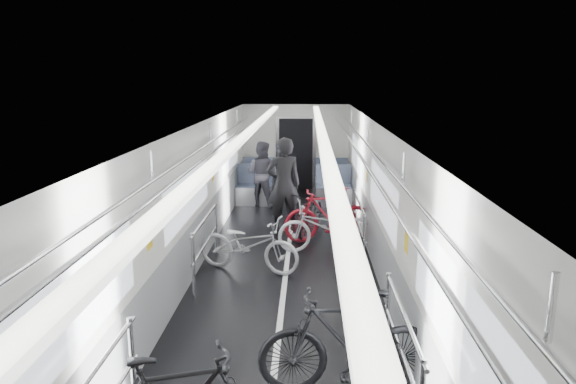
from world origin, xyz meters
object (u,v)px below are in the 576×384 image
at_px(bike_right_far, 328,215).
at_px(bike_left_far, 249,244).
at_px(bike_right_near, 348,341).
at_px(bike_aisle, 311,212).
at_px(bike_right_mid, 326,226).
at_px(person_standing, 284,185).
at_px(person_seated, 262,174).

bearing_deg(bike_right_far, bike_left_far, -54.11).
relative_size(bike_left_far, bike_right_near, 0.96).
bearing_deg(bike_aisle, bike_right_mid, -61.33).
bearing_deg(bike_aisle, bike_right_near, -71.06).
relative_size(bike_left_far, bike_right_mid, 0.98).
bearing_deg(person_standing, bike_right_near, 84.63).
xyz_separation_m(bike_left_far, bike_aisle, (1.05, 2.20, -0.02)).
relative_size(bike_left_far, person_standing, 0.89).
bearing_deg(bike_right_near, person_seated, -173.86).
bearing_deg(bike_left_far, person_standing, 5.19).
bearing_deg(person_seated, bike_right_near, 119.53).
xyz_separation_m(bike_right_far, person_standing, (-0.90, 0.64, 0.45)).
xyz_separation_m(bike_right_near, person_standing, (-0.92, 5.57, 0.43)).
height_order(bike_left_far, person_seated, person_seated).
bearing_deg(bike_aisle, person_standing, -174.45).
distance_m(bike_right_far, bike_aisle, 0.64).
height_order(bike_left_far, bike_right_mid, bike_right_mid).
height_order(bike_left_far, person_standing, person_standing).
distance_m(bike_left_far, bike_right_mid, 1.69).
xyz_separation_m(bike_right_mid, person_seated, (-1.50, 3.35, 0.34)).
bearing_deg(bike_right_far, person_standing, -139.87).
bearing_deg(bike_right_far, bike_right_mid, -19.73).
relative_size(bike_right_far, person_standing, 0.90).
relative_size(bike_right_near, person_standing, 0.93).
bearing_deg(person_seated, bike_aisle, 137.03).
relative_size(bike_right_near, bike_aisle, 1.09).
height_order(person_standing, person_seated, person_standing).
bearing_deg(person_standing, person_seated, -87.66).
distance_m(bike_right_near, person_seated, 7.85).
xyz_separation_m(bike_left_far, person_seated, (-0.18, 4.41, 0.35)).
bearing_deg(bike_right_near, person_standing, -176.03).
relative_size(bike_left_far, person_seated, 1.09).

